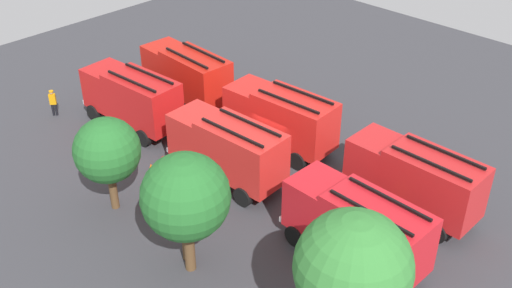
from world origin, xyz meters
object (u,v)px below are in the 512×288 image
object	(u,v)px
firefighter_2	(53,101)
tree_0	(353,268)
tree_2	(183,199)
traffic_cone_0	(151,168)
fire_truck_2	(186,73)
fire_truck_4	(227,147)
fire_truck_5	(132,97)
tree_1	(186,197)
firefighter_4	(377,211)
fire_truck_1	(280,116)
fire_truck_3	(357,224)
tree_3	(107,151)
fire_truck_0	(414,177)
firefighter_0	(165,169)
traffic_cone_1	(283,173)
firefighter_3	(181,62)
firefighter_1	(418,241)

from	to	relation	value
firefighter_2	tree_0	distance (m)	25.93
tree_2	traffic_cone_0	world-z (taller)	tree_2
fire_truck_2	fire_truck_4	world-z (taller)	same
fire_truck_5	tree_1	size ratio (longest dim) A/B	1.19
firefighter_4	fire_truck_4	bearing A→B (deg)	25.62
tree_0	tree_1	world-z (taller)	tree_0
fire_truck_1	tree_1	world-z (taller)	tree_1
fire_truck_3	fire_truck_4	size ratio (longest dim) A/B	0.99
tree_3	traffic_cone_0	xyz separation A→B (m)	(1.20, -3.32, -3.25)
fire_truck_2	tree_1	bearing A→B (deg)	142.53
fire_truck_5	fire_truck_0	bearing A→B (deg)	-168.78
fire_truck_1	tree_0	bearing A→B (deg)	138.02
firefighter_0	traffic_cone_1	bearing A→B (deg)	-93.51
fire_truck_5	tree_1	xyz separation A→B (m)	(-12.54, 6.07, 1.99)
tree_2	tree_1	bearing A→B (deg)	151.68
firefighter_3	tree_1	xyz separation A→B (m)	(-16.36, 13.16, 3.13)
fire_truck_2	firefighter_1	xyz separation A→B (m)	(-19.78, 2.64, -1.23)
firefighter_0	traffic_cone_1	world-z (taller)	firefighter_0
firefighter_2	traffic_cone_1	size ratio (longest dim) A/B	2.47
firefighter_3	tree_0	size ratio (longest dim) A/B	0.26
fire_truck_2	tree_1	xyz separation A→B (m)	(-12.68, 10.69, 1.99)
tree_0	tree_2	bearing A→B (deg)	5.01
tree_0	fire_truck_3	bearing A→B (deg)	-57.59
fire_truck_3	tree_2	xyz separation A→B (m)	(5.71, 5.42, 1.39)
fire_truck_1	firefighter_3	xyz separation A→B (m)	(12.25, -2.45, -1.14)
fire_truck_3	fire_truck_5	xyz separation A→B (m)	(17.63, -0.31, 0.00)
fire_truck_0	firefighter_3	world-z (taller)	fire_truck_0
firefighter_4	tree_2	xyz separation A→B (m)	(5.01, 8.25, 2.65)
fire_truck_3	firefighter_2	bearing A→B (deg)	7.66
traffic_cone_0	firefighter_2	bearing A→B (deg)	1.94
firefighter_2	firefighter_4	xyz separation A→B (m)	(-21.93, -5.37, -0.14)
fire_truck_1	firefighter_1	size ratio (longest dim) A/B	4.43
traffic_cone_1	fire_truck_5	bearing A→B (deg)	11.99
traffic_cone_0	fire_truck_3	bearing A→B (deg)	-170.14
firefighter_1	tree_2	distance (m)	11.23
firefighter_4	tree_2	world-z (taller)	tree_2
fire_truck_3	traffic_cone_0	bearing A→B (deg)	11.12
fire_truck_0	fire_truck_3	distance (m)	5.08
fire_truck_1	fire_truck_4	bearing A→B (deg)	88.60
firefighter_3	firefighter_4	distance (m)	21.24
firefighter_3	firefighter_0	bearing A→B (deg)	88.70
fire_truck_4	firefighter_4	bearing A→B (deg)	-166.57
tree_3	tree_0	bearing A→B (deg)	-176.61
fire_truck_5	firefighter_0	xyz separation A→B (m)	(-6.45, 2.63, -1.16)
fire_truck_0	traffic_cone_0	distance (m)	14.63
fire_truck_1	traffic_cone_1	xyz separation A→B (m)	(-2.38, 2.35, -1.78)
firefighter_4	tree_1	world-z (taller)	tree_1
firefighter_4	firefighter_2	bearing A→B (deg)	23.08
fire_truck_1	tree_2	distance (m)	11.04
firefighter_0	firefighter_2	bearing A→B (deg)	39.02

